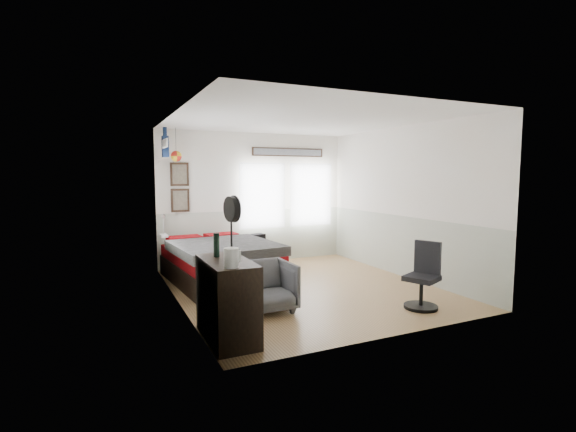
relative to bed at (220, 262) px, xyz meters
name	(u,v)px	position (x,y,z in m)	size (l,w,h in m)	color
ground_plane	(304,288)	(1.12, -0.98, -0.35)	(4.00, 4.50, 0.01)	olive
room_shell	(295,189)	(1.04, -0.79, 1.27)	(4.02, 4.52, 2.71)	silver
wall_decor	(206,161)	(0.02, 0.98, 1.75)	(3.55, 1.32, 1.44)	#2F2013
bed	(220,262)	(0.00, 0.00, 0.00)	(1.74, 2.33, 0.70)	black
dresser	(227,300)	(-0.62, -2.50, 0.10)	(0.48, 1.00, 0.90)	black
armchair	(266,286)	(0.13, -1.77, -0.01)	(0.72, 0.74, 0.67)	#505256
nightstand	(257,254)	(1.01, 0.89, -0.11)	(0.48, 0.38, 0.48)	black
task_chair	(423,281)	(2.16, -2.56, 0.03)	(0.54, 0.54, 0.92)	black
kettle	(231,258)	(-0.68, -2.87, 0.66)	(0.18, 0.15, 0.20)	silver
bottle	(216,245)	(-0.67, -2.26, 0.69)	(0.07, 0.07, 0.28)	black
stand_fan	(232,210)	(-0.58, -2.57, 1.11)	(0.12, 0.29, 0.72)	black
black_bag	(257,238)	(1.01, 0.89, 0.22)	(0.30, 0.20, 0.18)	black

